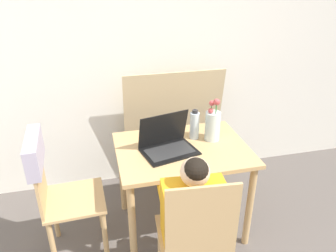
# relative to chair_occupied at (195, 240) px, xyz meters

# --- Properties ---
(wall_back) EXTENTS (6.40, 0.05, 2.50)m
(wall_back) POSITION_rel_chair_occupied_xyz_m (-0.06, 1.43, 0.77)
(wall_back) COLOR white
(wall_back) RESTS_ON ground_plane
(dining_table) EXTENTS (0.94, 0.70, 0.71)m
(dining_table) POSITION_rel_chair_occupied_xyz_m (0.10, 0.64, 0.12)
(dining_table) COLOR tan
(dining_table) RESTS_ON ground_plane
(chair_occupied) EXTENTS (0.43, 0.43, 0.94)m
(chair_occupied) POSITION_rel_chair_occupied_xyz_m (0.00, 0.00, 0.00)
(chair_occupied) COLOR tan
(chair_occupied) RESTS_ON ground_plane
(chair_spare) EXTENTS (0.45, 0.42, 0.95)m
(chair_spare) POSITION_rel_chair_occupied_xyz_m (-0.80, 0.58, 0.15)
(chair_spare) COLOR tan
(chair_spare) RESTS_ON ground_plane
(person_seated) EXTENTS (0.39, 0.45, 0.99)m
(person_seated) POSITION_rel_chair_occupied_xyz_m (0.01, 0.13, 0.14)
(person_seated) COLOR orange
(person_seated) RESTS_ON ground_plane
(laptop) EXTENTS (0.42, 0.34, 0.26)m
(laptop) POSITION_rel_chair_occupied_xyz_m (-0.01, 0.64, 0.29)
(laptop) COLOR black
(laptop) RESTS_ON dining_table
(flower_vase) EXTENTS (0.11, 0.11, 0.33)m
(flower_vase) POSITION_rel_chair_occupied_xyz_m (0.35, 0.71, 0.36)
(flower_vase) COLOR silver
(flower_vase) RESTS_ON dining_table
(water_bottle) EXTENTS (0.07, 0.07, 0.23)m
(water_bottle) POSITION_rel_chair_occupied_xyz_m (0.23, 0.77, 0.34)
(water_bottle) COLOR silver
(water_bottle) RESTS_ON dining_table
(cardboard_panel) EXTENTS (0.89, 0.17, 1.09)m
(cardboard_panel) POSITION_rel_chair_occupied_xyz_m (0.20, 1.29, 0.06)
(cardboard_panel) COLOR tan
(cardboard_panel) RESTS_ON ground_plane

